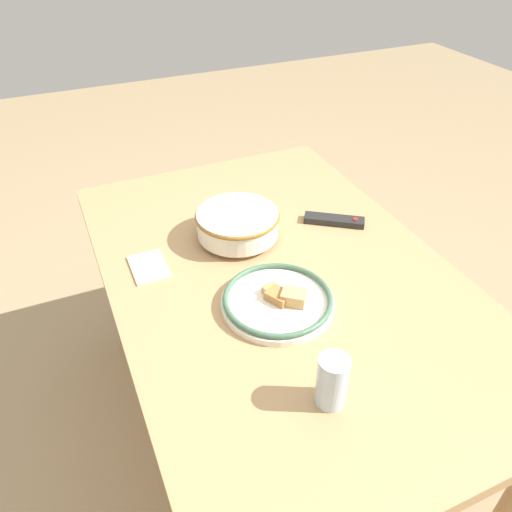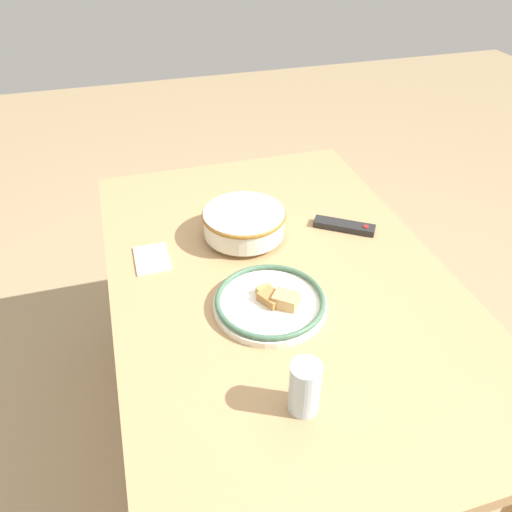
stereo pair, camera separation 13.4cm
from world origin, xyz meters
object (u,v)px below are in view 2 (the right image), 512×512
Objects in this scene: drinking_glass at (305,387)px; tv_remote at (344,226)px; noodle_bowl at (244,222)px; food_plate at (271,302)px.

tv_remote is at bearing 148.41° from drinking_glass.
noodle_bowl is 0.87× the size of food_plate.
noodle_bowl is 0.31m from tv_remote.
tv_remote is 1.45× the size of drinking_glass.
food_plate is at bearing 174.76° from drinking_glass.
drinking_glass reaches higher than tv_remote.
food_plate is 1.60× the size of tv_remote.
food_plate is at bearing -3.33° from noodle_bowl.
tv_remote is at bearing 129.84° from food_plate.
drinking_glass is at bearing -5.24° from food_plate.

